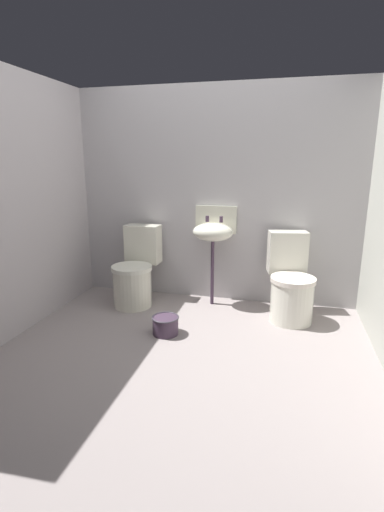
# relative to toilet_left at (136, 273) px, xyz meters

# --- Properties ---
(ground_plane) EXTENTS (3.27, 2.97, 0.08)m
(ground_plane) POSITION_rel_toilet_left_xyz_m (0.74, -0.93, -0.36)
(ground_plane) COLOR gray
(wall_back) EXTENTS (3.27, 0.10, 2.15)m
(wall_back) POSITION_rel_toilet_left_xyz_m (0.74, 0.40, 0.76)
(wall_back) COLOR #ADA9AB
(wall_back) RESTS_ON ground
(wall_left) EXTENTS (0.10, 2.77, 2.15)m
(wall_left) POSITION_rel_toilet_left_xyz_m (-0.74, -0.83, 0.76)
(wall_left) COLOR #AFA8AA
(wall_left) RESTS_ON ground
(toilet_left) EXTENTS (0.41, 0.60, 0.78)m
(toilet_left) POSITION_rel_toilet_left_xyz_m (0.00, 0.00, 0.00)
(toilet_left) COLOR silver
(toilet_left) RESTS_ON ground
(toilet_right) EXTENTS (0.49, 0.66, 0.78)m
(toilet_right) POSITION_rel_toilet_left_xyz_m (1.53, 0.00, 0.00)
(toilet_right) COLOR silver
(toilet_right) RESTS_ON ground
(sink) EXTENTS (0.42, 0.35, 0.99)m
(sink) POSITION_rel_toilet_left_xyz_m (0.76, 0.19, 0.43)
(sink) COLOR #3E2E40
(sink) RESTS_ON ground
(bucket) EXTENTS (0.23, 0.23, 0.16)m
(bucket) POSITION_rel_toilet_left_xyz_m (0.51, -0.61, -0.24)
(bucket) COLOR #3E2E40
(bucket) RESTS_ON ground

